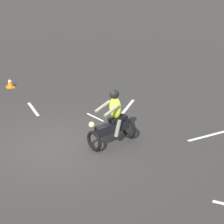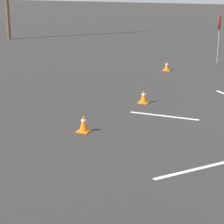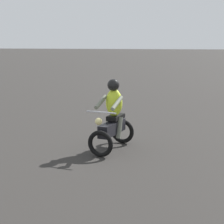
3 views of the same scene
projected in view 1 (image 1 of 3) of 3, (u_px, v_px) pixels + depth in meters
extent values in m
plane|color=#2D2B28|center=(58.00, 146.00, 12.49)|extent=(120.00, 120.00, 0.00)
torus|color=black|center=(94.00, 141.00, 12.14)|extent=(0.60, 0.28, 0.60)
torus|color=black|center=(129.00, 128.00, 12.91)|extent=(0.60, 0.28, 0.60)
cube|color=black|center=(112.00, 128.00, 12.44)|extent=(0.56, 1.12, 0.28)
cube|color=black|center=(118.00, 119.00, 12.49)|extent=(0.42, 0.61, 0.10)
cylinder|color=silver|center=(95.00, 117.00, 11.90)|extent=(0.68, 0.24, 0.04)
sphere|color=#F2E08C|center=(92.00, 125.00, 11.89)|extent=(0.20, 0.20, 0.16)
ellipsoid|color=#D8F233|center=(115.00, 108.00, 12.29)|extent=(0.47, 0.39, 0.64)
cylinder|color=slate|center=(103.00, 107.00, 12.24)|extent=(0.25, 0.55, 0.27)
cylinder|color=slate|center=(112.00, 111.00, 11.95)|extent=(0.25, 0.55, 0.27)
cylinder|color=slate|center=(111.00, 125.00, 12.60)|extent=(0.19, 0.27, 0.51)
cylinder|color=slate|center=(118.00, 128.00, 12.40)|extent=(0.19, 0.27, 0.51)
sphere|color=black|center=(114.00, 94.00, 12.11)|extent=(0.35, 0.35, 0.28)
cube|color=orange|center=(10.00, 87.00, 17.27)|extent=(0.32, 0.32, 0.03)
cone|color=orange|center=(10.00, 82.00, 17.20)|extent=(0.24, 0.24, 0.36)
cylinder|color=white|center=(10.00, 81.00, 17.17)|extent=(0.13, 0.13, 0.05)
cube|color=silver|center=(33.00, 109.00, 15.13)|extent=(1.32, 0.12, 0.01)
cube|color=silver|center=(215.00, 134.00, 13.26)|extent=(0.29, 2.04, 0.01)
cube|color=silver|center=(127.00, 107.00, 15.28)|extent=(1.26, 1.12, 0.01)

